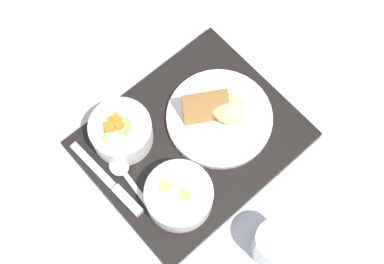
% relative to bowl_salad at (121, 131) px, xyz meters
% --- Properties ---
extents(ground_plane, '(4.00, 4.00, 0.00)m').
position_rel_bowl_salad_xyz_m(ground_plane, '(0.10, -0.08, -0.05)').
color(ground_plane, silver).
extents(serving_tray, '(0.40, 0.34, 0.02)m').
position_rel_bowl_salad_xyz_m(serving_tray, '(0.10, -0.08, -0.04)').
color(serving_tray, black).
rests_on(serving_tray, ground_plane).
extents(bowl_salad, '(0.11, 0.11, 0.07)m').
position_rel_bowl_salad_xyz_m(bowl_salad, '(0.00, 0.00, 0.00)').
color(bowl_salad, white).
rests_on(bowl_salad, serving_tray).
extents(bowl_soup, '(0.12, 0.12, 0.05)m').
position_rel_bowl_salad_xyz_m(bowl_soup, '(0.01, -0.16, -0.00)').
color(bowl_soup, white).
rests_on(bowl_soup, serving_tray).
extents(plate_main, '(0.20, 0.20, 0.08)m').
position_rel_bowl_salad_xyz_m(plate_main, '(0.17, -0.07, -0.02)').
color(plate_main, white).
rests_on(plate_main, serving_tray).
extents(knife, '(0.04, 0.19, 0.02)m').
position_rel_bowl_salad_xyz_m(knife, '(-0.06, -0.09, -0.03)').
color(knife, silver).
rests_on(knife, serving_tray).
extents(spoon, '(0.04, 0.16, 0.01)m').
position_rel_bowl_salad_xyz_m(spoon, '(-0.04, -0.07, -0.03)').
color(spoon, silver).
rests_on(spoon, serving_tray).
extents(glass_water, '(0.07, 0.07, 0.09)m').
position_rel_bowl_salad_xyz_m(glass_water, '(0.10, -0.32, -0.02)').
color(glass_water, silver).
rests_on(glass_water, ground_plane).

